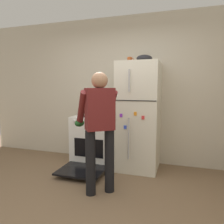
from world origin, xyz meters
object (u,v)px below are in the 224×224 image
refrigerator (139,116)px  mixing_bowl (144,58)px  stove_range (95,140)px  pepper_mill (85,110)px  red_pot (103,113)px  person_cook (99,122)px  coffee_mug (130,60)px

refrigerator → mixing_bowl: size_ratio=7.08×
stove_range → pepper_mill: 0.65m
stove_range → pepper_mill: bearing=144.0°
refrigerator → red_pot: 0.64m
stove_range → mixing_bowl: size_ratio=4.70×
refrigerator → person_cook: refrigerator is taller
person_cook → mixing_bowl: mixing_bowl is taller
coffee_mug → stove_range: bearing=-173.8°
red_pot → pepper_mill: (-0.46, 0.25, 0.03)m
refrigerator → pepper_mill: bearing=169.6°
person_cook → red_pot: (-0.31, 0.97, -0.00)m
mixing_bowl → coffee_mug: bearing=169.0°
person_cook → mixing_bowl: bearing=68.1°
refrigerator → pepper_mill: size_ratio=11.51×
coffee_mug → pepper_mill: (-0.92, 0.15, -0.90)m
refrigerator → coffee_mug: (-0.18, 0.05, 0.96)m
red_pot → mixing_bowl: mixing_bowl is taller
stove_range → person_cook: person_cook is taller
pepper_mill → mixing_bowl: mixing_bowl is taller
stove_range → coffee_mug: 1.56m
refrigerator → coffee_mug: 0.98m
mixing_bowl → stove_range: bearing=-178.8°
stove_range → person_cook: bearing=-64.8°
red_pot → refrigerator: bearing=4.5°
person_cook → pepper_mill: size_ratio=10.11×
stove_range → person_cook: (0.47, -1.00, 0.52)m
red_pot → pepper_mill: pepper_mill is taller
pepper_mill → mixing_bowl: 1.50m
mixing_bowl → person_cook: bearing=-111.9°
coffee_mug → mixing_bowl: bearing=-11.0°
red_pot → mixing_bowl: (0.72, 0.05, 0.93)m
refrigerator → red_pot: (-0.64, -0.05, 0.04)m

